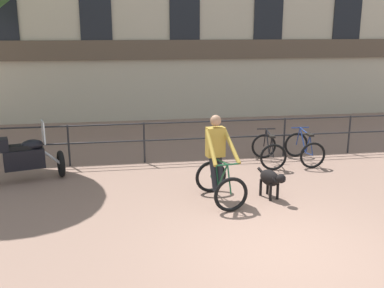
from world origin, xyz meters
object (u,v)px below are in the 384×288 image
Objects in this scene: cyclist_with_bike at (218,163)px; parked_bicycle_mid_left at (304,149)px; parked_bicycle_near_lamp at (268,150)px; parked_motorcycle at (23,157)px; dog at (271,179)px.

cyclist_with_bike is 3.51m from parked_bicycle_mid_left.
parked_bicycle_mid_left is at bearing -174.34° from parked_bicycle_near_lamp.
parked_motorcycle reaches higher than parked_bicycle_near_lamp.
parked_bicycle_near_lamp is (1.79, 2.15, -0.41)m from cyclist_with_bike.
parked_motorcycle is 1.62× the size of parked_bicycle_mid_left.
parked_bicycle_near_lamp is at bearing 41.87° from cyclist_with_bike.
parked_motorcycle is 6.83m from parked_bicycle_mid_left.
cyclist_with_bike is 4.44m from parked_motorcycle.
parked_bicycle_mid_left is (6.81, 0.38, -0.20)m from parked_motorcycle.
parked_bicycle_near_lamp is (0.72, 2.29, -0.06)m from dog.
parked_motorcycle is 5.87m from parked_bicycle_near_lamp.
parked_motorcycle is at bearing 140.99° from dog.
dog is 0.78× the size of parked_bicycle_mid_left.
parked_bicycle_mid_left is (1.68, 2.29, -0.06)m from dog.
parked_motorcycle reaches higher than parked_bicycle_mid_left.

